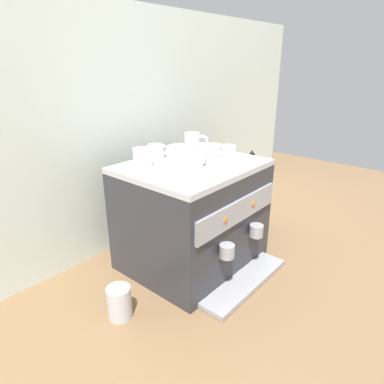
{
  "coord_description": "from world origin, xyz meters",
  "views": [
    {
      "loc": [
        -0.99,
        -0.85,
        0.83
      ],
      "look_at": [
        0.0,
        0.0,
        0.33
      ],
      "focal_mm": 31.63,
      "sensor_mm": 36.0,
      "label": 1
    }
  ],
  "objects_px": {
    "ceramic_bowl_3": "(212,151)",
    "ceramic_cup_2": "(143,157)",
    "ceramic_cup_0": "(156,152)",
    "ceramic_bowl_0": "(172,171)",
    "espresso_machine": "(193,215)",
    "ceramic_cup_3": "(204,154)",
    "ceramic_cup_1": "(228,153)",
    "ceramic_cup_4": "(193,141)",
    "milk_pitcher": "(119,302)",
    "coffee_grinder": "(250,190)",
    "ceramic_bowl_1": "(182,152)",
    "ceramic_bowl_2": "(220,165)"
  },
  "relations": [
    {
      "from": "ceramic_cup_1",
      "to": "ceramic_bowl_2",
      "type": "xyz_separation_m",
      "value": [
        -0.11,
        -0.04,
        -0.02
      ]
    },
    {
      "from": "ceramic_cup_1",
      "to": "ceramic_bowl_1",
      "type": "height_order",
      "value": "ceramic_cup_1"
    },
    {
      "from": "ceramic_cup_0",
      "to": "ceramic_cup_3",
      "type": "bearing_deg",
      "value": -63.49
    },
    {
      "from": "ceramic_cup_1",
      "to": "coffee_grinder",
      "type": "relative_size",
      "value": 0.23
    },
    {
      "from": "ceramic_bowl_0",
      "to": "ceramic_cup_0",
      "type": "bearing_deg",
      "value": 60.28
    },
    {
      "from": "espresso_machine",
      "to": "milk_pitcher",
      "type": "distance_m",
      "value": 0.47
    },
    {
      "from": "ceramic_cup_2",
      "to": "ceramic_bowl_0",
      "type": "xyz_separation_m",
      "value": [
        -0.01,
        -0.17,
        -0.02
      ]
    },
    {
      "from": "coffee_grinder",
      "to": "ceramic_bowl_3",
      "type": "bearing_deg",
      "value": 175.38
    },
    {
      "from": "ceramic_bowl_2",
      "to": "ceramic_bowl_3",
      "type": "relative_size",
      "value": 0.96
    },
    {
      "from": "ceramic_bowl_1",
      "to": "ceramic_bowl_2",
      "type": "relative_size",
      "value": 1.24
    },
    {
      "from": "ceramic_cup_3",
      "to": "ceramic_bowl_3",
      "type": "height_order",
      "value": "ceramic_cup_3"
    },
    {
      "from": "ceramic_cup_4",
      "to": "ceramic_bowl_1",
      "type": "relative_size",
      "value": 0.77
    },
    {
      "from": "ceramic_bowl_1",
      "to": "coffee_grinder",
      "type": "relative_size",
      "value": 0.3
    },
    {
      "from": "ceramic_cup_1",
      "to": "ceramic_bowl_2",
      "type": "bearing_deg",
      "value": -159.75
    },
    {
      "from": "ceramic_cup_0",
      "to": "ceramic_cup_2",
      "type": "xyz_separation_m",
      "value": [
        -0.1,
        -0.03,
        0.0
      ]
    },
    {
      "from": "ceramic_cup_2",
      "to": "coffee_grinder",
      "type": "distance_m",
      "value": 0.68
    },
    {
      "from": "ceramic_cup_3",
      "to": "ceramic_cup_4",
      "type": "relative_size",
      "value": 1.02
    },
    {
      "from": "ceramic_cup_3",
      "to": "ceramic_bowl_2",
      "type": "relative_size",
      "value": 0.97
    },
    {
      "from": "ceramic_bowl_1",
      "to": "milk_pitcher",
      "type": "distance_m",
      "value": 0.66
    },
    {
      "from": "espresso_machine",
      "to": "milk_pitcher",
      "type": "bearing_deg",
      "value": -174.96
    },
    {
      "from": "ceramic_bowl_3",
      "to": "milk_pitcher",
      "type": "xyz_separation_m",
      "value": [
        -0.59,
        -0.06,
        -0.41
      ]
    },
    {
      "from": "ceramic_cup_0",
      "to": "ceramic_cup_4",
      "type": "distance_m",
      "value": 0.23
    },
    {
      "from": "ceramic_bowl_3",
      "to": "ceramic_cup_2",
      "type": "bearing_deg",
      "value": 161.35
    },
    {
      "from": "ceramic_cup_0",
      "to": "ceramic_cup_1",
      "type": "xyz_separation_m",
      "value": [
        0.17,
        -0.24,
        0.0
      ]
    },
    {
      "from": "espresso_machine",
      "to": "ceramic_cup_4",
      "type": "relative_size",
      "value": 5.78
    },
    {
      "from": "ceramic_bowl_1",
      "to": "ceramic_cup_4",
      "type": "bearing_deg",
      "value": 17.94
    },
    {
      "from": "coffee_grinder",
      "to": "ceramic_bowl_0",
      "type": "bearing_deg",
      "value": -176.39
    },
    {
      "from": "espresso_machine",
      "to": "ceramic_cup_4",
      "type": "distance_m",
      "value": 0.35
    },
    {
      "from": "ceramic_cup_2",
      "to": "ceramic_cup_3",
      "type": "relative_size",
      "value": 1.0
    },
    {
      "from": "ceramic_cup_3",
      "to": "milk_pitcher",
      "type": "height_order",
      "value": "ceramic_cup_3"
    },
    {
      "from": "ceramic_cup_0",
      "to": "ceramic_bowl_0",
      "type": "distance_m",
      "value": 0.23
    },
    {
      "from": "ceramic_cup_3",
      "to": "ceramic_bowl_3",
      "type": "distance_m",
      "value": 0.12
    },
    {
      "from": "ceramic_cup_0",
      "to": "ceramic_bowl_0",
      "type": "bearing_deg",
      "value": -119.72
    },
    {
      "from": "ceramic_cup_2",
      "to": "coffee_grinder",
      "type": "relative_size",
      "value": 0.24
    },
    {
      "from": "ceramic_cup_1",
      "to": "ceramic_cup_2",
      "type": "relative_size",
      "value": 0.96
    },
    {
      "from": "ceramic_cup_3",
      "to": "ceramic_bowl_0",
      "type": "xyz_separation_m",
      "value": [
        -0.21,
        -0.02,
        -0.02
      ]
    },
    {
      "from": "ceramic_cup_0",
      "to": "ceramic_cup_2",
      "type": "bearing_deg",
      "value": -161.34
    },
    {
      "from": "ceramic_cup_3",
      "to": "ceramic_cup_1",
      "type": "bearing_deg",
      "value": -37.89
    },
    {
      "from": "ceramic_cup_2",
      "to": "milk_pitcher",
      "type": "bearing_deg",
      "value": -150.36
    },
    {
      "from": "ceramic_cup_2",
      "to": "ceramic_bowl_3",
      "type": "distance_m",
      "value": 0.32
    },
    {
      "from": "espresso_machine",
      "to": "ceramic_cup_2",
      "type": "distance_m",
      "value": 0.33
    },
    {
      "from": "ceramic_cup_3",
      "to": "coffee_grinder",
      "type": "relative_size",
      "value": 0.24
    },
    {
      "from": "espresso_machine",
      "to": "ceramic_bowl_3",
      "type": "bearing_deg",
      "value": 8.04
    },
    {
      "from": "ceramic_bowl_0",
      "to": "espresso_machine",
      "type": "bearing_deg",
      "value": 14.2
    },
    {
      "from": "espresso_machine",
      "to": "ceramic_bowl_0",
      "type": "distance_m",
      "value": 0.3
    },
    {
      "from": "ceramic_cup_1",
      "to": "ceramic_bowl_3",
      "type": "xyz_separation_m",
      "value": [
        0.04,
        0.11,
        -0.01
      ]
    },
    {
      "from": "ceramic_bowl_3",
      "to": "coffee_grinder",
      "type": "relative_size",
      "value": 0.25
    },
    {
      "from": "ceramic_cup_4",
      "to": "ceramic_bowl_2",
      "type": "xyz_separation_m",
      "value": [
        -0.17,
        -0.27,
        -0.02
      ]
    },
    {
      "from": "ceramic_bowl_3",
      "to": "coffee_grinder",
      "type": "bearing_deg",
      "value": -4.62
    },
    {
      "from": "ceramic_cup_2",
      "to": "ceramic_cup_3",
      "type": "bearing_deg",
      "value": -38.0
    }
  ]
}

